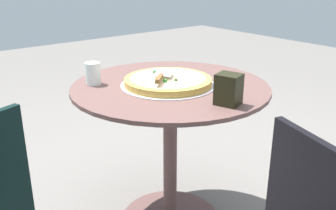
# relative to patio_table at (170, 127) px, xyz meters

# --- Properties ---
(patio_table) EXTENTS (0.92, 0.92, 0.76)m
(patio_table) POSITION_rel_patio_table_xyz_m (0.00, 0.00, 0.00)
(patio_table) COLOR brown
(patio_table) RESTS_ON ground
(pizza_on_tray) EXTENTS (0.44, 0.44, 0.05)m
(pizza_on_tray) POSITION_rel_patio_table_xyz_m (-0.01, 0.00, 0.23)
(pizza_on_tray) COLOR silver
(pizza_on_tray) RESTS_ON patio_table
(pizza_server) EXTENTS (0.19, 0.18, 0.02)m
(pizza_server) POSITION_rel_patio_table_xyz_m (-0.07, -0.02, 0.27)
(pizza_server) COLOR silver
(pizza_server) RESTS_ON pizza_on_tray
(drinking_cup) EXTENTS (0.07, 0.07, 0.10)m
(drinking_cup) POSITION_rel_patio_table_xyz_m (-0.27, 0.23, 0.27)
(drinking_cup) COLOR silver
(drinking_cup) RESTS_ON patio_table
(napkin_dispenser) EXTENTS (0.11, 0.11, 0.13)m
(napkin_dispenser) POSITION_rel_patio_table_xyz_m (0.01, -0.35, 0.28)
(napkin_dispenser) COLOR black
(napkin_dispenser) RESTS_ON patio_table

